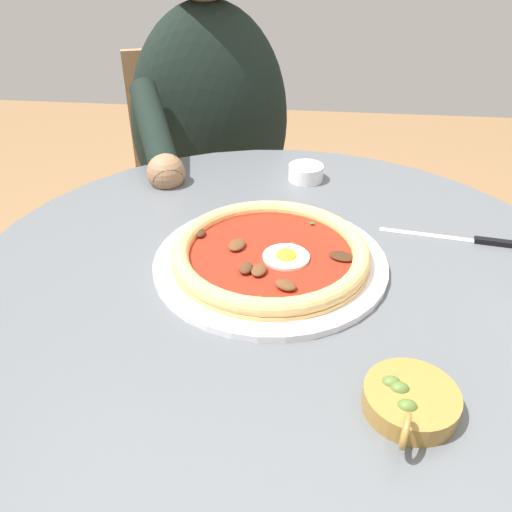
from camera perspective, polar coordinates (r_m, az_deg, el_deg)
dining_table at (r=0.83m, az=2.40°, el=-11.50°), size 0.88×0.88×0.73m
pizza_on_plate at (r=0.72m, az=1.59°, el=0.11°), size 0.32×0.32×0.03m
steak_knife at (r=0.85m, az=23.52°, el=1.50°), size 0.23×0.04×0.01m
ramekin_capers at (r=0.97m, az=5.47°, el=9.12°), size 0.06×0.06×0.03m
olive_pan at (r=0.55m, az=16.45°, el=-14.90°), size 0.09×0.12×0.05m
diner_person at (r=1.35m, az=-4.60°, el=6.11°), size 0.42×0.56×1.17m
cafe_chair_diner at (r=1.48m, az=-5.41°, el=8.36°), size 0.54×0.54×0.85m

